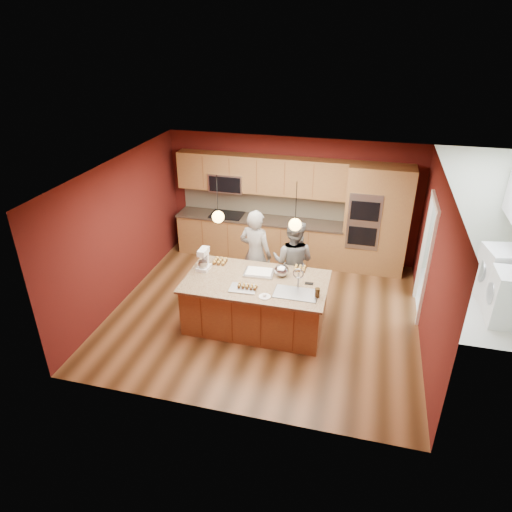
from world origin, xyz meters
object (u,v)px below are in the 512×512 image
(stand_mixer, at_px, (204,260))
(mixing_bowl, at_px, (282,271))
(person_right, at_px, (293,262))
(person_left, at_px, (256,255))
(island, at_px, (257,302))

(stand_mixer, distance_m, mixing_bowl, 1.39)
(mixing_bowl, bearing_deg, person_right, 82.61)
(person_left, relative_size, stand_mixer, 4.58)
(person_left, height_order, person_right, person_left)
(island, distance_m, mixing_bowl, 0.71)
(mixing_bowl, bearing_deg, stand_mixer, -175.84)
(island, relative_size, person_right, 1.46)
(person_right, height_order, mixing_bowl, person_right)
(island, relative_size, stand_mixer, 6.22)
(person_right, xyz_separation_m, stand_mixer, (-1.47, -0.76, 0.23))
(person_left, bearing_deg, mixing_bowl, 147.85)
(person_right, relative_size, stand_mixer, 4.26)
(mixing_bowl, bearing_deg, island, -143.06)
(island, height_order, mixing_bowl, island)
(person_left, distance_m, mixing_bowl, 0.92)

